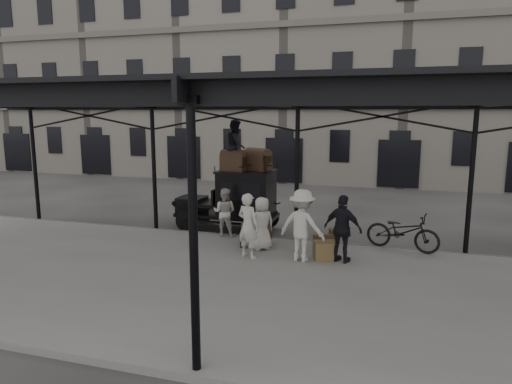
# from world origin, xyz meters

# --- Properties ---
(ground) EXTENTS (120.00, 120.00, 0.00)m
(ground) POSITION_xyz_m (0.00, 0.00, 0.00)
(ground) COLOR #383533
(ground) RESTS_ON ground
(platform) EXTENTS (28.00, 8.00, 0.15)m
(platform) POSITION_xyz_m (0.00, -2.00, 0.07)
(platform) COLOR slate
(platform) RESTS_ON ground
(canopy) EXTENTS (22.50, 9.00, 4.74)m
(canopy) POSITION_xyz_m (0.00, -1.72, 4.60)
(canopy) COLOR black
(canopy) RESTS_ON ground
(building_frontage) EXTENTS (64.00, 8.00, 14.00)m
(building_frontage) POSITION_xyz_m (0.00, 18.00, 7.00)
(building_frontage) COLOR slate
(building_frontage) RESTS_ON ground
(taxi) EXTENTS (3.65, 1.55, 2.18)m
(taxi) POSITION_xyz_m (-2.31, 3.06, 1.20)
(taxi) COLOR black
(taxi) RESTS_ON ground
(porter_left) EXTENTS (0.78, 0.65, 1.83)m
(porter_left) POSITION_xyz_m (-0.92, -0.18, 1.07)
(porter_left) COLOR beige
(porter_left) RESTS_ON platform
(porter_midleft) EXTENTS (0.80, 0.63, 1.59)m
(porter_midleft) POSITION_xyz_m (-2.36, 1.80, 0.94)
(porter_midleft) COLOR #BCB6AC
(porter_midleft) RESTS_ON platform
(porter_centre) EXTENTS (0.91, 0.89, 1.58)m
(porter_centre) POSITION_xyz_m (-0.76, 0.68, 0.94)
(porter_centre) COLOR beige
(porter_centre) RESTS_ON platform
(porter_official) EXTENTS (1.17, 0.78, 1.85)m
(porter_official) POSITION_xyz_m (1.65, 0.16, 1.08)
(porter_official) COLOR black
(porter_official) RESTS_ON platform
(porter_right) EXTENTS (1.42, 1.02, 1.98)m
(porter_right) POSITION_xyz_m (0.57, -0.02, 1.14)
(porter_right) COLOR beige
(porter_right) RESTS_ON platform
(bicycle) EXTENTS (2.26, 1.31, 1.12)m
(bicycle) POSITION_xyz_m (3.24, 1.80, 0.71)
(bicycle) COLOR black
(bicycle) RESTS_ON platform
(porter_roof) EXTENTS (0.79, 0.94, 1.74)m
(porter_roof) POSITION_xyz_m (-2.34, 2.96, 3.05)
(porter_roof) COLOR black
(porter_roof) RESTS_ON taxi
(steamer_trunk_roof_near) EXTENTS (0.85, 0.54, 0.60)m
(steamer_trunk_roof_near) POSITION_xyz_m (-2.39, 2.81, 2.48)
(steamer_trunk_roof_near) COLOR #442B1F
(steamer_trunk_roof_near) RESTS_ON taxi
(steamer_trunk_roof_far) EXTENTS (1.02, 0.86, 0.64)m
(steamer_trunk_roof_far) POSITION_xyz_m (-1.64, 3.26, 2.50)
(steamer_trunk_roof_far) COLOR #442B1F
(steamer_trunk_roof_far) RESTS_ON taxi
(steamer_trunk_platform) EXTENTS (0.99, 0.82, 0.62)m
(steamer_trunk_platform) POSITION_xyz_m (-1.03, 0.95, 0.46)
(steamer_trunk_platform) COLOR #442B1F
(steamer_trunk_platform) RESTS_ON platform
(wicker_hamper) EXTENTS (0.72, 0.63, 0.50)m
(wicker_hamper) POSITION_xyz_m (1.17, 0.28, 0.40)
(wicker_hamper) COLOR brown
(wicker_hamper) RESTS_ON platform
(suitcase_upright) EXTENTS (0.34, 0.62, 0.45)m
(suitcase_upright) POSITION_xyz_m (1.20, 1.80, 0.38)
(suitcase_upright) COLOR #442B1F
(suitcase_upright) RESTS_ON platform
(suitcase_flat) EXTENTS (0.60, 0.40, 0.40)m
(suitcase_flat) POSITION_xyz_m (0.97, 1.34, 0.35)
(suitcase_flat) COLOR #442B1F
(suitcase_flat) RESTS_ON platform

